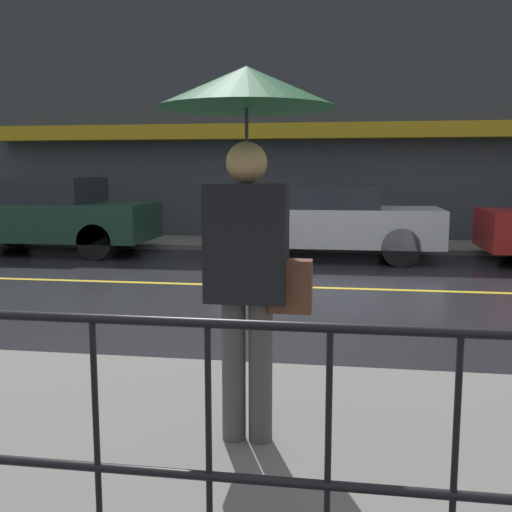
% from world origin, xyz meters
% --- Properties ---
extents(ground_plane, '(80.00, 80.00, 0.00)m').
position_xyz_m(ground_plane, '(0.00, 0.00, 0.00)').
color(ground_plane, black).
extents(sidewalk_near, '(28.00, 2.99, 0.10)m').
position_xyz_m(sidewalk_near, '(0.00, -5.32, 0.05)').
color(sidewalk_near, slate).
rests_on(sidewalk_near, ground_plane).
extents(sidewalk_far, '(28.00, 1.96, 0.10)m').
position_xyz_m(sidewalk_far, '(0.00, 4.81, 0.05)').
color(sidewalk_far, slate).
rests_on(sidewalk_far, ground_plane).
extents(lane_marking, '(25.20, 0.12, 0.01)m').
position_xyz_m(lane_marking, '(0.00, 0.00, 0.00)').
color(lane_marking, gold).
rests_on(lane_marking, ground_plane).
extents(building_storefront, '(28.00, 0.85, 6.50)m').
position_xyz_m(building_storefront, '(0.00, 5.92, 3.21)').
color(building_storefront, '#383D42').
rests_on(building_storefront, ground_plane).
extents(railing_foreground, '(12.00, 0.04, 1.06)m').
position_xyz_m(railing_foreground, '(-0.00, -6.57, 0.78)').
color(railing_foreground, black).
rests_on(railing_foreground, sidewalk_near).
extents(pedestrian, '(0.99, 0.99, 2.13)m').
position_xyz_m(pedestrian, '(-0.29, -5.26, 1.74)').
color(pedestrian, '#4C4742').
rests_on(pedestrian, sidewalk_near).
extents(car_dark_green, '(4.19, 1.80, 1.55)m').
position_xyz_m(car_dark_green, '(-5.81, 2.93, 0.80)').
color(car_dark_green, '#193828').
rests_on(car_dark_green, ground_plane).
extents(car_silver, '(4.16, 1.71, 1.42)m').
position_xyz_m(car_silver, '(-0.13, 2.93, 0.74)').
color(car_silver, '#B2B5BA').
rests_on(car_silver, ground_plane).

